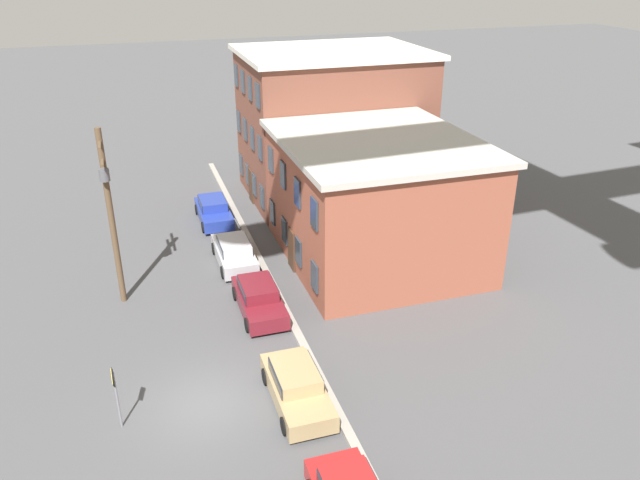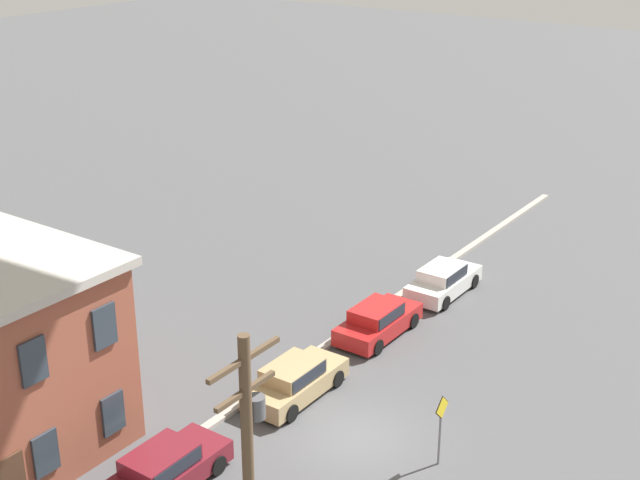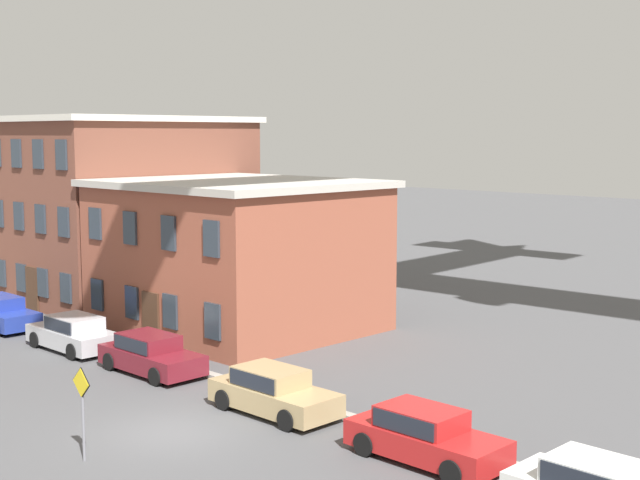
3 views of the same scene
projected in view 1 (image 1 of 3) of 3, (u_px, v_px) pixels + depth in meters
name	position (u px, v px, depth m)	size (l,w,h in m)	color
ground_plane	(206.00, 405.00, 23.21)	(200.00, 200.00, 0.00)	#4C4C4F
kerb_strip	(321.00, 380.00, 24.42)	(56.00, 0.36, 0.16)	#9E998E
apartment_corner	(332.00, 124.00, 41.22)	(9.15, 11.67, 9.59)	brown
apartment_midblock	(376.00, 199.00, 32.95)	(11.36, 9.78, 6.65)	brown
car_blue	(214.00, 210.00, 38.43)	(4.40, 1.92, 1.43)	#233899
car_silver	(234.00, 251.00, 33.20)	(4.40, 1.92, 1.43)	#B7B7BC
car_maroon	(259.00, 297.00, 28.87)	(4.40, 1.92, 1.43)	maroon
car_tan	(296.00, 385.00, 23.09)	(4.40, 1.92, 1.43)	tan
caution_sign	(115.00, 388.00, 21.45)	(0.85, 0.08, 2.58)	slate
utility_pole	(110.00, 209.00, 27.99)	(2.40, 0.44, 8.50)	brown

